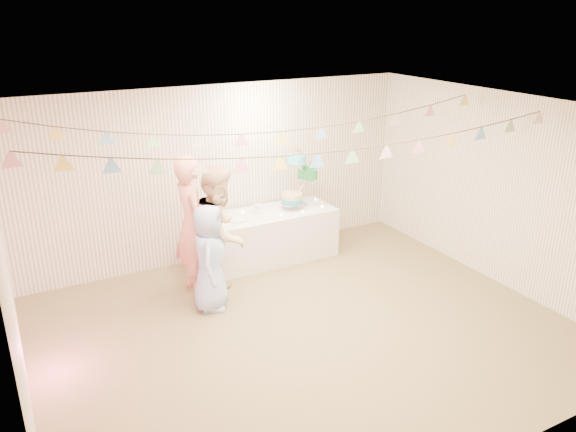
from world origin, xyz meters
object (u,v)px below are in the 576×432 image
table (269,236)px  person_adult_a (192,226)px  cake_stand (300,179)px  person_child (210,258)px  person_adult_b (220,233)px

table → person_adult_a: size_ratio=1.05×
cake_stand → person_child: (-1.86, -1.04, -0.48)m
cake_stand → person_adult_a: person_adult_a is taller
table → person_adult_b: person_adult_b is taller
cake_stand → person_adult_b: (-1.62, -0.80, -0.28)m
cake_stand → person_child: bearing=-150.8°
person_adult_a → person_child: size_ratio=1.37×
cake_stand → person_child: 2.19m
person_adult_a → table: bearing=-70.5°
table → person_adult_a: person_adult_a is taller
person_child → person_adult_a: bearing=31.1°
person_child → person_adult_b: bearing=-19.2°
cake_stand → person_child: cake_stand is taller
person_child → table: bearing=-25.9°
person_adult_a → person_child: person_adult_a is taller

